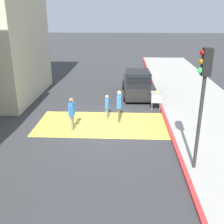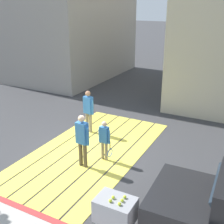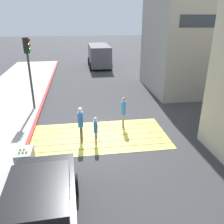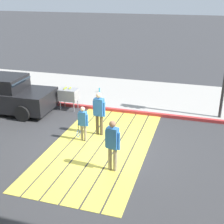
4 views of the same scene
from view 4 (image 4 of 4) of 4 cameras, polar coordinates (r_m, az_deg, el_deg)
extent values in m
plane|color=#38383A|center=(10.51, -2.27, -6.47)|extent=(120.00, 120.00, 0.00)
cube|color=#EAD64C|center=(10.99, -9.11, -5.38)|extent=(6.40, 0.50, 0.01)
cube|color=#EAD64C|center=(10.78, -6.45, -5.80)|extent=(6.40, 0.50, 0.01)
cube|color=#EAD64C|center=(10.59, -3.69, -6.23)|extent=(6.40, 0.50, 0.01)
cube|color=#EAD64C|center=(10.43, -0.84, -6.65)|extent=(6.40, 0.50, 0.01)
cube|color=#EAD64C|center=(10.30, 2.11, -7.07)|extent=(6.40, 0.50, 0.01)
cube|color=#EAD64C|center=(10.19, 5.12, -7.48)|extent=(6.40, 0.50, 0.01)
cube|color=#ADA8A0|center=(15.45, 4.47, 3.28)|extent=(4.80, 40.00, 0.12)
cube|color=#BC3333|center=(13.30, 2.26, 0.19)|extent=(0.16, 40.00, 0.13)
cube|color=black|center=(14.17, -19.41, 2.56)|extent=(1.94, 4.36, 0.80)
cube|color=black|center=(14.05, -20.27, 5.22)|extent=(1.60, 2.11, 0.60)
cube|color=#1E2833|center=(13.57, -17.01, 4.79)|extent=(1.49, 0.38, 0.49)
cylinder|color=black|center=(12.86, -16.44, -0.25)|extent=(0.24, 0.67, 0.66)
cylinder|color=black|center=(14.29, -12.91, 2.34)|extent=(0.24, 0.67, 0.66)
cube|color=#99999E|center=(13.56, -8.13, 3.26)|extent=(0.56, 0.80, 0.50)
cylinder|color=#99999E|center=(13.40, -7.18, 0.93)|extent=(0.04, 0.04, 0.45)
cylinder|color=#99999E|center=(13.78, -6.44, 1.57)|extent=(0.04, 0.04, 0.45)
cylinder|color=#99999E|center=(13.66, -9.64, 1.20)|extent=(0.04, 0.04, 0.45)
cylinder|color=#99999E|center=(14.04, -8.84, 1.82)|extent=(0.04, 0.04, 0.45)
sphere|color=#CCE033|center=(13.63, -8.57, 4.60)|extent=(0.07, 0.07, 0.07)
sphere|color=#CCE033|center=(13.53, -8.78, 4.46)|extent=(0.07, 0.07, 0.07)
sphere|color=#CCE033|center=(13.43, -8.99, 4.31)|extent=(0.07, 0.07, 0.07)
sphere|color=#CCE033|center=(13.55, -7.80, 4.54)|extent=(0.07, 0.07, 0.07)
sphere|color=#CCE033|center=(13.45, -8.00, 4.39)|extent=(0.07, 0.07, 0.07)
cylinder|color=#33A5BF|center=(15.57, -2.37, 4.14)|extent=(0.07, 0.07, 0.22)
cylinder|color=gray|center=(9.00, 0.58, -8.95)|extent=(0.11, 0.11, 0.76)
cylinder|color=gray|center=(9.06, -0.39, -8.72)|extent=(0.11, 0.11, 0.76)
cube|color=#3372BF|center=(8.69, 0.10, -4.88)|extent=(0.26, 0.36, 0.63)
sphere|color=#9E7051|center=(8.50, 0.10, -2.26)|extent=(0.20, 0.20, 0.20)
cylinder|color=#3372BF|center=(8.64, 1.28, -5.51)|extent=(0.08, 0.08, 0.54)
cylinder|color=#3372BF|center=(8.79, -1.06, -5.00)|extent=(0.08, 0.08, 0.54)
cylinder|color=brown|center=(11.13, -1.99, -2.54)|extent=(0.12, 0.12, 0.78)
cylinder|color=brown|center=(11.19, -2.78, -2.40)|extent=(0.12, 0.12, 0.78)
cube|color=#3372BF|center=(10.88, -2.44, 0.94)|extent=(0.24, 0.36, 0.65)
sphere|color=beige|center=(10.73, -2.48, 3.15)|extent=(0.20, 0.20, 0.20)
cylinder|color=#3372BF|center=(10.83, -1.47, 0.48)|extent=(0.08, 0.08, 0.55)
cylinder|color=#3372BF|center=(10.98, -3.39, 0.77)|extent=(0.08, 0.08, 0.55)
cylinder|color=gray|center=(10.76, -5.04, -4.00)|extent=(0.09, 0.09, 0.61)
cylinder|color=gray|center=(10.81, -5.69, -3.90)|extent=(0.09, 0.09, 0.61)
cube|color=#3372BF|center=(10.55, -5.48, -1.21)|extent=(0.18, 0.27, 0.51)
sphere|color=beige|center=(10.42, -5.54, 0.57)|extent=(0.16, 0.16, 0.16)
cylinder|color=#3372BF|center=(10.51, -4.65, -1.59)|extent=(0.07, 0.07, 0.43)
cylinder|color=#3372BF|center=(10.64, -6.27, -1.35)|extent=(0.07, 0.07, 0.43)
cylinder|color=black|center=(10.74, -6.37, -2.83)|extent=(0.03, 0.03, 0.28)
torus|color=blue|center=(10.84, -6.32, -4.00)|extent=(0.28, 0.04, 0.28)
camera|label=1|loc=(13.50, 62.34, 11.84)|focal=43.30mm
camera|label=2|loc=(17.66, -9.67, 20.68)|focal=46.78mm
camera|label=3|loc=(16.16, -39.27, 18.66)|focal=37.86mm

